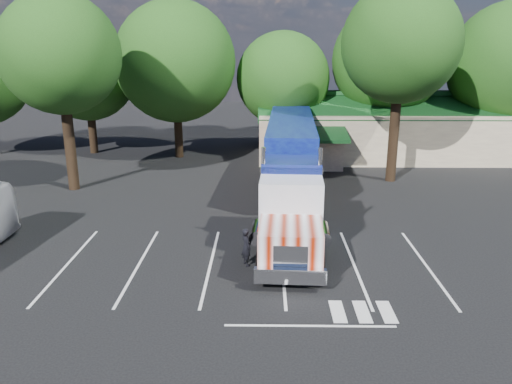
{
  "coord_description": "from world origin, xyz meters",
  "views": [
    {
      "loc": [
        2.34,
        -26.36,
        9.43
      ],
      "look_at": [
        1.96,
        -1.32,
        2.0
      ],
      "focal_mm": 35.0,
      "sensor_mm": 36.0,
      "label": 1
    }
  ],
  "objects_px": {
    "woman": "(246,247)",
    "silver_sedan": "(319,155)",
    "semi_truck": "(291,156)",
    "bicycle": "(263,204)"
  },
  "relations": [
    {
      "from": "woman",
      "to": "semi_truck",
      "type": "bearing_deg",
      "value": -39.23
    },
    {
      "from": "woman",
      "to": "silver_sedan",
      "type": "height_order",
      "value": "woman"
    },
    {
      "from": "semi_truck",
      "to": "woman",
      "type": "xyz_separation_m",
      "value": [
        -2.45,
        -10.02,
        -1.89
      ]
    },
    {
      "from": "woman",
      "to": "bicycle",
      "type": "height_order",
      "value": "woman"
    },
    {
      "from": "woman",
      "to": "bicycle",
      "type": "xyz_separation_m",
      "value": [
        0.74,
        7.49,
        -0.45
      ]
    },
    {
      "from": "semi_truck",
      "to": "silver_sedan",
      "type": "height_order",
      "value": "semi_truck"
    },
    {
      "from": "semi_truck",
      "to": "bicycle",
      "type": "bearing_deg",
      "value": -121.16
    },
    {
      "from": "semi_truck",
      "to": "woman",
      "type": "bearing_deg",
      "value": -100.83
    },
    {
      "from": "woman",
      "to": "silver_sedan",
      "type": "relative_size",
      "value": 0.42
    },
    {
      "from": "bicycle",
      "to": "silver_sedan",
      "type": "height_order",
      "value": "silver_sedan"
    }
  ]
}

